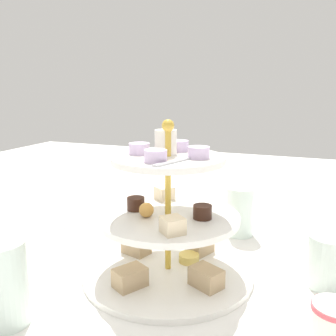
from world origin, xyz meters
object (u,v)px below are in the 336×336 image
tiered_serving_stand (168,228)px  water_glass_short_left (328,261)px  water_glass_mid_back (240,211)px  butter_knife_left (81,223)px  teacup_with_saucer (334,324)px  water_glass_tall_right (3,283)px

tiered_serving_stand → water_glass_short_left: tiered_serving_stand is taller
tiered_serving_stand → water_glass_mid_back: (0.22, -0.08, -0.03)m
water_glass_short_left → tiered_serving_stand: bearing=102.2°
water_glass_mid_back → tiered_serving_stand: bearing=159.5°
tiered_serving_stand → butter_knife_left: tiered_serving_stand is taller
tiered_serving_stand → butter_knife_left: bearing=62.2°
water_glass_short_left → water_glass_mid_back: (0.16, 0.17, 0.01)m
teacup_with_saucer → water_glass_mid_back: water_glass_mid_back is taller
water_glass_short_left → butter_knife_left: size_ratio=0.50×
teacup_with_saucer → butter_knife_left: teacup_with_saucer is taller
tiered_serving_stand → water_glass_mid_back: tiered_serving_stand is taller
butter_knife_left → water_glass_mid_back: bearing=137.1°
water_glass_tall_right → teacup_with_saucer: (0.12, -0.41, -0.03)m
tiered_serving_stand → butter_knife_left: 0.32m
water_glass_short_left → water_glass_mid_back: 0.24m
water_glass_tall_right → teacup_with_saucer: size_ratio=1.29×
water_glass_short_left → teacup_with_saucer: bearing=-178.2°
water_glass_tall_right → water_glass_mid_back: size_ratio=1.11×
tiered_serving_stand → water_glass_tall_right: size_ratio=2.47×
teacup_with_saucer → butter_knife_left: size_ratio=0.53×
water_glass_short_left → butter_knife_left: 0.53m
water_glass_tall_right → water_glass_short_left: water_glass_tall_right is taller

